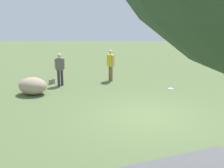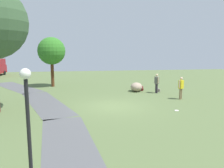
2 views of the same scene
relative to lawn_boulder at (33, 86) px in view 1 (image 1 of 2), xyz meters
name	(u,v)px [view 1 (image 1 of 2)]	position (x,y,z in m)	size (l,w,h in m)	color
ground_plane	(148,117)	(-4.81, 2.76, -0.39)	(48.00, 48.00, 0.00)	#55673C
lawn_boulder	(33,86)	(0.00, 0.00, 0.00)	(1.54, 1.35, 0.77)	tan
woman_with_handbag	(60,67)	(-0.98, -1.48, 0.55)	(0.51, 0.30, 1.62)	#312A34
man_near_boulder	(111,63)	(-3.50, -2.43, 0.57)	(0.40, 0.44, 1.65)	olive
handbag_on_grass	(52,81)	(-0.48, -1.82, -0.25)	(0.38, 0.38, 0.31)	gray
backpack_by_boulder	(31,87)	(0.26, -0.54, -0.19)	(0.35, 0.35, 0.40)	maroon
frisbee_on_grass	(171,89)	(-6.38, -0.82, -0.38)	(0.25, 0.25, 0.02)	white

